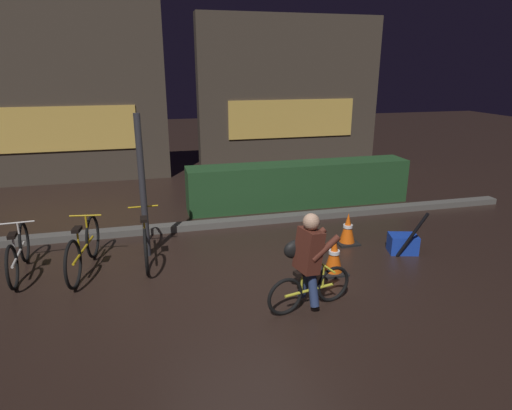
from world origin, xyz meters
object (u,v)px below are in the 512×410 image
traffic_cone_near (334,255)px  traffic_cone_far (348,229)px  blue_crate (403,244)px  cyclist (308,261)px  closed_umbrella (412,235)px  parked_bike_left_mid (83,249)px  parked_bike_leftmost (18,253)px  street_post (143,188)px  parked_bike_center_left (145,238)px

traffic_cone_near → traffic_cone_far: bearing=54.9°
blue_crate → cyclist: 2.47m
closed_umbrella → blue_crate: bearing=124.6°
parked_bike_left_mid → traffic_cone_far: parked_bike_left_mid is taller
traffic_cone_far → closed_umbrella: 1.07m
blue_crate → closed_umbrella: bearing=-94.9°
traffic_cone_near → traffic_cone_far: 1.18m
cyclist → closed_umbrella: bearing=12.1°
traffic_cone_near → closed_umbrella: bearing=6.3°
traffic_cone_far → blue_crate: (0.70, -0.57, -0.11)m
parked_bike_leftmost → blue_crate: 5.84m
street_post → parked_bike_left_mid: bearing=-159.3°
parked_bike_center_left → blue_crate: size_ratio=3.90×
parked_bike_center_left → blue_crate: parked_bike_center_left is taller
parked_bike_center_left → closed_umbrella: parked_bike_center_left is taller
parked_bike_leftmost → cyclist: 4.16m
parked_bike_left_mid → blue_crate: 4.93m
traffic_cone_near → closed_umbrella: closed_umbrella is taller
traffic_cone_near → traffic_cone_far: traffic_cone_near is taller
parked_bike_center_left → closed_umbrella: (4.00, -0.99, 0.04)m
parked_bike_left_mid → blue_crate: (4.90, -0.56, -0.20)m
traffic_cone_near → traffic_cone_far: (0.68, 0.97, -0.01)m
cyclist → parked_bike_left_mid: bearing=135.3°
traffic_cone_far → closed_umbrella: (0.68, -0.82, 0.13)m
parked_bike_leftmost → parked_bike_center_left: (1.78, 0.05, 0.03)m
parked_bike_leftmost → traffic_cone_near: 4.55m
parked_bike_leftmost → cyclist: cyclist is taller
cyclist → street_post: bearing=119.6°
parked_bike_left_mid → traffic_cone_near: (3.51, -0.96, -0.08)m
parked_bike_left_mid → closed_umbrella: 4.94m
street_post → parked_bike_left_mid: 1.23m
parked_bike_center_left → traffic_cone_far: (3.31, -0.17, -0.10)m
traffic_cone_near → parked_bike_left_mid: bearing=164.7°
traffic_cone_near → street_post: bearing=153.6°
parked_bike_left_mid → traffic_cone_near: bearing=-96.6°
closed_umbrella → parked_bike_center_left: bearing=-154.4°
parked_bike_left_mid → blue_crate: bearing=-87.8°
traffic_cone_near → closed_umbrella: size_ratio=0.67×
street_post → parked_bike_leftmost: street_post is taller
street_post → parked_bike_leftmost: size_ratio=1.45×
parked_bike_left_mid → traffic_cone_near: 3.64m
parked_bike_center_left → cyclist: 2.74m
parked_bike_leftmost → cyclist: (3.69, -1.89, 0.30)m
parked_bike_center_left → cyclist: cyclist is taller
traffic_cone_far → blue_crate: 0.91m
blue_crate → traffic_cone_near: bearing=-163.9°
parked_bike_leftmost → traffic_cone_far: parked_bike_leftmost is taller
street_post → parked_bike_center_left: bearing=-95.7°
street_post → closed_umbrella: 4.21m
street_post → cyclist: 2.87m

